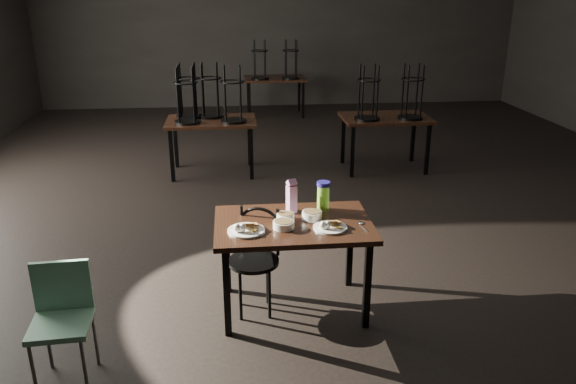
{
  "coord_description": "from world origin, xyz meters",
  "views": [
    {
      "loc": [
        -1.08,
        -6.06,
        2.45
      ],
      "look_at": [
        -0.64,
        -1.74,
        0.85
      ],
      "focal_mm": 35.0,
      "sensor_mm": 36.0,
      "label": 1
    }
  ],
  "objects": [
    {
      "name": "school_chair",
      "position": [
        -2.21,
        -2.82,
        0.48
      ],
      "size": [
        0.39,
        0.39,
        0.79
      ],
      "rotation": [
        0.0,
        0.0,
        0.06
      ],
      "color": "#7CC19C",
      "rests_on": "ground"
    },
    {
      "name": "bowl_near",
      "position": [
        -0.69,
        -2.09,
        0.78
      ],
      "size": [
        0.14,
        0.14,
        0.05
      ],
      "color": "white",
      "rests_on": "main_table"
    },
    {
      "name": "plate_right",
      "position": [
        -0.38,
        -2.29,
        0.77
      ],
      "size": [
        0.25,
        0.25,
        0.08
      ],
      "color": "white",
      "rests_on": "main_table"
    },
    {
      "name": "juice_carton",
      "position": [
        -0.63,
        -1.93,
        0.88
      ],
      "size": [
        0.09,
        0.09,
        0.28
      ],
      "color": "#941B7A",
      "rests_on": "main_table"
    },
    {
      "name": "bg_table_right",
      "position": [
        1.04,
        1.34,
        0.75
      ],
      "size": [
        1.2,
        0.8,
        1.48
      ],
      "color": "black",
      "rests_on": "ground"
    },
    {
      "name": "bg_table_far",
      "position": [
        -0.21,
        4.96,
        0.75
      ],
      "size": [
        1.2,
        0.8,
        1.48
      ],
      "color": "black",
      "rests_on": "ground"
    },
    {
      "name": "main_table",
      "position": [
        -0.64,
        -2.14,
        0.67
      ],
      "size": [
        1.2,
        0.8,
        0.75
      ],
      "color": "black",
      "rests_on": "ground"
    },
    {
      "name": "spoon",
      "position": [
        -0.13,
        -2.23,
        0.75
      ],
      "size": [
        0.05,
        0.19,
        0.01
      ],
      "color": "silver",
      "rests_on": "main_table"
    },
    {
      "name": "bg_table_left",
      "position": [
        -1.39,
        1.42,
        0.8
      ],
      "size": [
        1.2,
        0.8,
        1.48
      ],
      "color": "black",
      "rests_on": "ground"
    },
    {
      "name": "bentwood_chair",
      "position": [
        -0.92,
        -2.11,
        0.49
      ],
      "size": [
        0.44,
        0.43,
        0.83
      ],
      "rotation": [
        0.0,
        0.0,
        -0.36
      ],
      "color": "black",
      "rests_on": "ground"
    },
    {
      "name": "plate_left",
      "position": [
        -1.0,
        -2.28,
        0.77
      ],
      "size": [
        0.28,
        0.28,
        0.09
      ],
      "color": "white",
      "rests_on": "main_table"
    },
    {
      "name": "bowl_far",
      "position": [
        -0.49,
        -2.09,
        0.78
      ],
      "size": [
        0.15,
        0.15,
        0.06
      ],
      "color": "white",
      "rests_on": "main_table"
    },
    {
      "name": "bowl_big",
      "position": [
        -0.72,
        -2.25,
        0.78
      ],
      "size": [
        0.16,
        0.16,
        0.05
      ],
      "color": "white",
      "rests_on": "main_table"
    },
    {
      "name": "water_bottle",
      "position": [
        -0.37,
        -1.92,
        0.87
      ],
      "size": [
        0.13,
        0.13,
        0.24
      ],
      "color": "#8FDA40",
      "rests_on": "main_table"
    }
  ]
}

